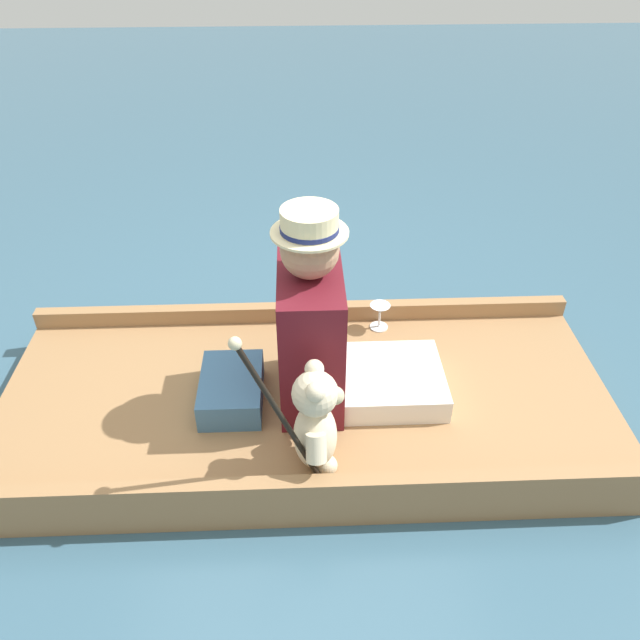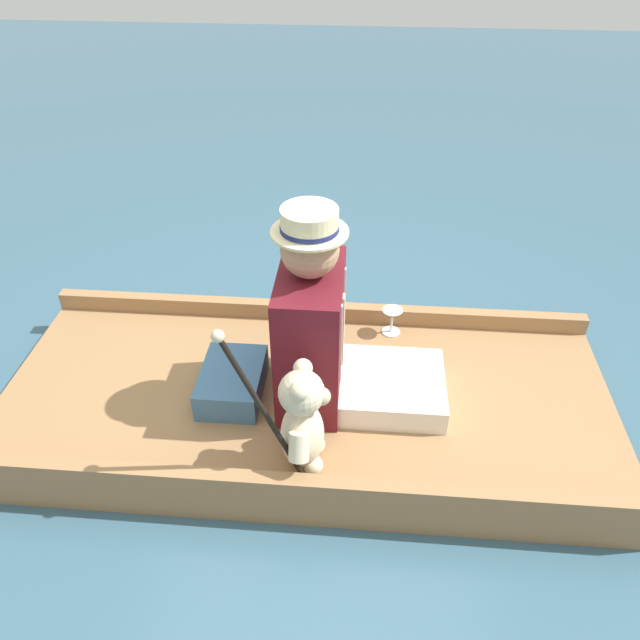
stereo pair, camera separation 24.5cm
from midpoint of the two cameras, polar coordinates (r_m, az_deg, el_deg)
ground_plane at (r=2.80m, az=-3.79°, el=-8.93°), size 16.00×16.00×0.00m
punt_boat at (r=2.74m, az=-3.86°, el=-7.78°), size 1.14×2.61×0.23m
seat_cushion at (r=2.66m, az=-10.72°, el=-6.35°), size 0.36×0.26×0.13m
seated_person at (r=2.49m, az=-2.18°, el=-1.35°), size 0.46×0.70×0.87m
teddy_bear at (r=2.28m, az=-3.47°, el=-9.46°), size 0.32×0.19×0.45m
wine_glass at (r=2.99m, az=3.18°, el=0.75°), size 0.10×0.10×0.13m
walking_cane at (r=2.09m, az=-7.79°, el=-7.59°), size 0.04×0.30×0.68m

